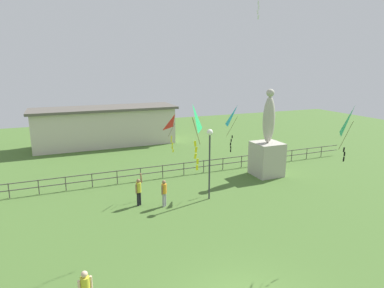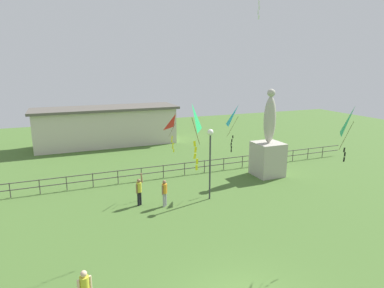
{
  "view_description": "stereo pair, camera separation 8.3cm",
  "coord_description": "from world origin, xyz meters",
  "px_view_note": "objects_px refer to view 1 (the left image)",
  "views": [
    {
      "loc": [
        -5.1,
        -7.71,
        7.91
      ],
      "look_at": [
        0.2,
        5.14,
        4.59
      ],
      "focal_mm": 30.89,
      "sensor_mm": 36.0,
      "label": 1
    },
    {
      "loc": [
        -5.02,
        -7.74,
        7.91
      ],
      "look_at": [
        0.2,
        5.14,
        4.59
      ],
      "focal_mm": 30.89,
      "sensor_mm": 36.0,
      "label": 2
    }
  ],
  "objects_px": {
    "kite_6": "(353,123)",
    "person_3": "(139,190)",
    "kite_8": "(193,121)",
    "kite_2": "(237,118)",
    "kite_3": "(175,124)",
    "statue_monument": "(267,151)",
    "person_0": "(164,191)",
    "lamppost": "(210,149)"
  },
  "relations": [
    {
      "from": "kite_6",
      "to": "person_3",
      "type": "bearing_deg",
      "value": 132.18
    },
    {
      "from": "kite_8",
      "to": "kite_2",
      "type": "bearing_deg",
      "value": 51.03
    },
    {
      "from": "person_3",
      "to": "kite_3",
      "type": "height_order",
      "value": "kite_3"
    },
    {
      "from": "statue_monument",
      "to": "kite_6",
      "type": "distance_m",
      "value": 10.79
    },
    {
      "from": "kite_6",
      "to": "statue_monument",
      "type": "bearing_deg",
      "value": 73.58
    },
    {
      "from": "person_0",
      "to": "kite_8",
      "type": "distance_m",
      "value": 8.57
    },
    {
      "from": "kite_2",
      "to": "statue_monument",
      "type": "bearing_deg",
      "value": 23.91
    },
    {
      "from": "kite_6",
      "to": "kite_8",
      "type": "xyz_separation_m",
      "value": [
        -6.87,
        0.45,
        0.44
      ]
    },
    {
      "from": "lamppost",
      "to": "person_0",
      "type": "xyz_separation_m",
      "value": [
        -2.86,
        -0.02,
        -2.24
      ]
    },
    {
      "from": "kite_3",
      "to": "kite_2",
      "type": "bearing_deg",
      "value": -12.65
    },
    {
      "from": "lamppost",
      "to": "kite_6",
      "type": "xyz_separation_m",
      "value": [
        2.98,
        -7.22,
        2.5
      ]
    },
    {
      "from": "kite_2",
      "to": "kite_6",
      "type": "distance_m",
      "value": 8.22
    },
    {
      "from": "lamppost",
      "to": "kite_3",
      "type": "height_order",
      "value": "kite_3"
    },
    {
      "from": "person_0",
      "to": "kite_8",
      "type": "relative_size",
      "value": 0.67
    },
    {
      "from": "kite_2",
      "to": "kite_3",
      "type": "distance_m",
      "value": 3.94
    },
    {
      "from": "statue_monument",
      "to": "kite_2",
      "type": "bearing_deg",
      "value": -156.09
    },
    {
      "from": "person_3",
      "to": "kite_6",
      "type": "height_order",
      "value": "kite_6"
    },
    {
      "from": "statue_monument",
      "to": "kite_3",
      "type": "xyz_separation_m",
      "value": [
        -7.35,
        -0.69,
        2.59
      ]
    },
    {
      "from": "kite_6",
      "to": "person_0",
      "type": "bearing_deg",
      "value": 129.03
    },
    {
      "from": "person_0",
      "to": "lamppost",
      "type": "bearing_deg",
      "value": 0.43
    },
    {
      "from": "person_0",
      "to": "kite_2",
      "type": "xyz_separation_m",
      "value": [
        5.18,
        0.94,
        3.78
      ]
    },
    {
      "from": "kite_8",
      "to": "kite_6",
      "type": "bearing_deg",
      "value": -3.74
    },
    {
      "from": "statue_monument",
      "to": "lamppost",
      "type": "height_order",
      "value": "statue_monument"
    },
    {
      "from": "statue_monument",
      "to": "kite_2",
      "type": "distance_m",
      "value": 4.78
    },
    {
      "from": "kite_3",
      "to": "kite_6",
      "type": "distance_m",
      "value": 10.13
    },
    {
      "from": "lamppost",
      "to": "kite_6",
      "type": "height_order",
      "value": "kite_6"
    },
    {
      "from": "kite_2",
      "to": "kite_6",
      "type": "bearing_deg",
      "value": -85.4
    },
    {
      "from": "lamppost",
      "to": "person_0",
      "type": "bearing_deg",
      "value": -179.57
    },
    {
      "from": "person_3",
      "to": "person_0",
      "type": "bearing_deg",
      "value": -27.65
    },
    {
      "from": "lamppost",
      "to": "person_3",
      "type": "relative_size",
      "value": 2.27
    },
    {
      "from": "lamppost",
      "to": "kite_8",
      "type": "bearing_deg",
      "value": -119.9
    },
    {
      "from": "person_0",
      "to": "kite_3",
      "type": "xyz_separation_m",
      "value": [
        1.34,
        1.8,
        3.53
      ]
    },
    {
      "from": "lamppost",
      "to": "person_3",
      "type": "xyz_separation_m",
      "value": [
        -4.17,
        0.66,
        -2.19
      ]
    },
    {
      "from": "lamppost",
      "to": "kite_8",
      "type": "distance_m",
      "value": 8.35
    },
    {
      "from": "person_0",
      "to": "kite_6",
      "type": "xyz_separation_m",
      "value": [
        5.83,
        -7.2,
        4.74
      ]
    },
    {
      "from": "person_0",
      "to": "kite_2",
      "type": "height_order",
      "value": "kite_2"
    },
    {
      "from": "lamppost",
      "to": "kite_3",
      "type": "xyz_separation_m",
      "value": [
        -1.52,
        1.78,
        1.29
      ]
    },
    {
      "from": "lamppost",
      "to": "person_0",
      "type": "height_order",
      "value": "lamppost"
    },
    {
      "from": "statue_monument",
      "to": "lamppost",
      "type": "relative_size",
      "value": 1.47
    },
    {
      "from": "statue_monument",
      "to": "kite_8",
      "type": "height_order",
      "value": "kite_8"
    },
    {
      "from": "lamppost",
      "to": "kite_6",
      "type": "distance_m",
      "value": 8.2
    },
    {
      "from": "person_3",
      "to": "kite_2",
      "type": "distance_m",
      "value": 7.49
    }
  ]
}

